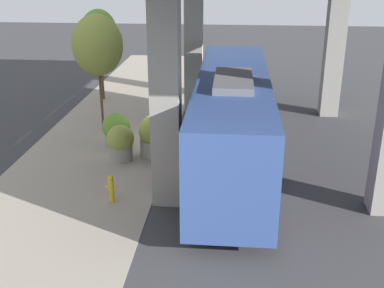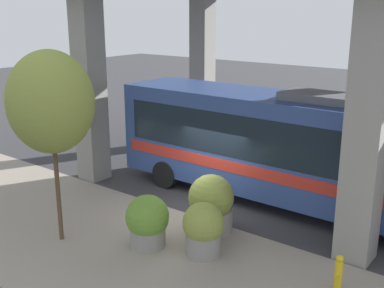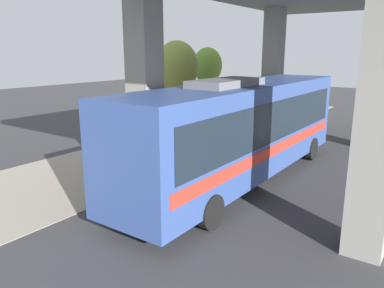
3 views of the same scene
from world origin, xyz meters
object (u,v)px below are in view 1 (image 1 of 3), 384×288
object	(u,v)px
bus	(232,116)
street_tree_near	(98,45)
street_tree_far	(99,31)
planter_middle	(116,130)
planter_back	(121,143)
fire_hydrant	(111,189)
planter_front	(155,136)

from	to	relation	value
bus	street_tree_near	world-z (taller)	street_tree_near
street_tree_near	street_tree_far	xyz separation A→B (m)	(-1.31, 4.98, -0.10)
planter_middle	planter_back	size ratio (longest dim) A/B	1.00
street_tree_near	bus	bearing A→B (deg)	-33.18
fire_hydrant	planter_back	world-z (taller)	planter_back
fire_hydrant	street_tree_near	world-z (taller)	street_tree_near
fire_hydrant	planter_middle	xyz separation A→B (m)	(-1.00, 5.00, 0.26)
planter_front	street_tree_near	size ratio (longest dim) A/B	0.33
planter_middle	fire_hydrant	bearing A→B (deg)	-78.63
bus	street_tree_near	size ratio (longest dim) A/B	2.33
bus	planter_middle	distance (m)	5.43
planter_front	street_tree_far	size ratio (longest dim) A/B	0.34
bus	fire_hydrant	world-z (taller)	bus
planter_front	bus	bearing A→B (deg)	-17.17
bus	planter_middle	xyz separation A→B (m)	(-4.94, 1.80, -1.36)
planter_front	street_tree_far	bearing A→B (deg)	118.37
bus	planter_middle	size ratio (longest dim) A/B	8.39
planter_middle	bus	bearing A→B (deg)	-20.03
bus	street_tree_far	distance (m)	11.81
fire_hydrant	planter_back	distance (m)	3.54
fire_hydrant	planter_middle	world-z (taller)	planter_middle
planter_front	street_tree_near	world-z (taller)	street_tree_near
street_tree_near	fire_hydrant	bearing A→B (deg)	-72.96
planter_front	planter_back	world-z (taller)	planter_front
fire_hydrant	street_tree_far	distance (m)	13.13
planter_back	street_tree_far	bearing A→B (deg)	109.29
bus	street_tree_far	size ratio (longest dim) A/B	2.47
planter_front	planter_middle	distance (m)	2.01
planter_front	street_tree_near	distance (m)	5.31
street_tree_near	street_tree_far	size ratio (longest dim) A/B	1.06
planter_back	street_tree_near	bearing A→B (deg)	115.01
street_tree_near	planter_back	bearing A→B (deg)	-64.99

